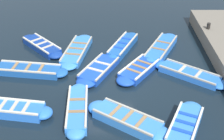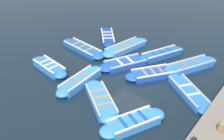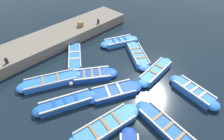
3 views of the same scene
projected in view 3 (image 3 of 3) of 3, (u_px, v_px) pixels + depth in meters
ground_plane at (113, 85)px, 10.69m from camera, size 120.00×120.00×0.00m
boat_near_quay at (193, 92)px, 10.00m from camera, size 3.21×1.25×0.45m
boat_end_of_row at (51, 81)px, 10.65m from camera, size 2.49×3.93×0.42m
boat_centre at (156, 72)px, 11.29m from camera, size 0.94×3.52×0.45m
boat_inner_gap at (167, 128)px, 8.28m from camera, size 4.01×1.35×0.40m
boat_outer_left at (105, 127)px, 8.37m from camera, size 1.61×4.07×0.37m
boat_mid_row at (92, 75)px, 11.10m from camera, size 2.64×3.20×0.39m
boat_stern_in at (120, 42)px, 14.03m from camera, size 2.12×3.27×0.43m
boat_drifting at (75, 57)px, 12.58m from camera, size 3.47×2.82×0.35m
boat_tucked at (66, 103)px, 9.39m from camera, size 2.03×3.50×0.42m
boat_broadside at (138, 55)px, 12.70m from camera, size 3.46×2.73×0.42m
boat_bow_out at (114, 92)px, 10.05m from camera, size 2.39×3.50×0.37m
quay_wall at (54, 39)px, 13.96m from camera, size 2.84×13.69×0.77m
bollard_north at (98, 21)px, 15.10m from camera, size 0.20×0.20×0.35m
bollard_mid_north at (6, 61)px, 10.94m from camera, size 0.20×0.20×0.35m
wooden_crate at (80, 24)px, 14.68m from camera, size 0.45×0.45×0.39m
buoy_orange_near at (71, 83)px, 10.57m from camera, size 0.27×0.27×0.27m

